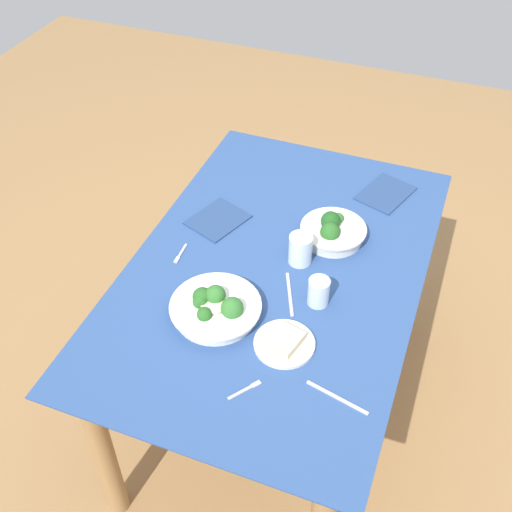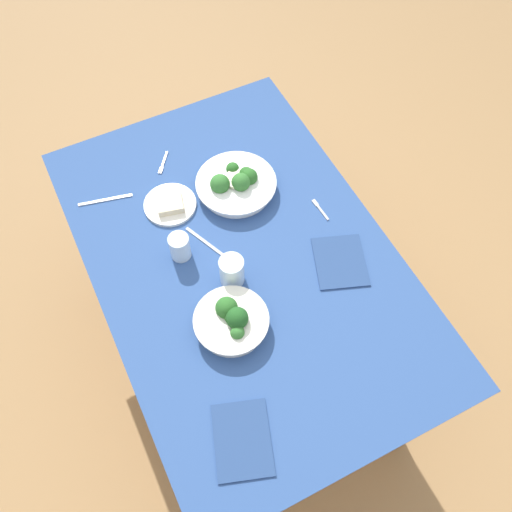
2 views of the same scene
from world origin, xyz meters
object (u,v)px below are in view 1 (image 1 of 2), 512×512
object	(u,v)px
broccoli_bowl_far	(332,231)
napkin_folded_upper	(218,220)
table_knife_left	(337,398)
table_knife_right	(290,294)
water_glass_center	(300,249)
water_glass_side	(319,292)
napkin_folded_lower	(385,193)
fork_by_far_bowl	(180,254)
broccoli_bowl_near	(216,308)
fork_by_near_bowl	(246,389)
bread_side_plate	(284,342)

from	to	relation	value
broccoli_bowl_far	napkin_folded_upper	distance (m)	0.41
table_knife_left	table_knife_right	world-z (taller)	same
water_glass_center	water_glass_side	size ratio (longest dim) A/B	1.13
water_glass_center	napkin_folded_upper	size ratio (longest dim) A/B	0.54
table_knife_right	napkin_folded_lower	xyz separation A→B (m)	(-0.61, 0.17, 0.00)
water_glass_center	table_knife_right	distance (m)	0.16
fork_by_far_bowl	table_knife_left	world-z (taller)	same
broccoli_bowl_near	table_knife_left	size ratio (longest dim) A/B	1.50
table_knife_right	fork_by_near_bowl	bearing A→B (deg)	-22.70
water_glass_side	napkin_folded_lower	xyz separation A→B (m)	(-0.61, 0.08, -0.04)
water_glass_center	fork_by_near_bowl	distance (m)	0.54
fork_by_far_bowl	table_knife_left	distance (m)	0.73
bread_side_plate	fork_by_far_bowl	xyz separation A→B (m)	(-0.24, -0.45, -0.01)
water_glass_center	water_glass_side	world-z (taller)	water_glass_center
broccoli_bowl_near	fork_by_near_bowl	size ratio (longest dim) A/B	3.11
table_knife_left	table_knife_right	size ratio (longest dim) A/B	1.00
table_knife_right	fork_by_far_bowl	bearing A→B (deg)	-119.41
table_knife_right	broccoli_bowl_near	bearing A→B (deg)	-72.13
broccoli_bowl_far	table_knife_right	xyz separation A→B (m)	(0.30, -0.05, -0.03)
broccoli_bowl_near	fork_by_near_bowl	distance (m)	0.29
bread_side_plate	table_knife_left	distance (m)	0.22
table_knife_right	napkin_folded_upper	xyz separation A→B (m)	(-0.25, -0.35, 0.00)
fork_by_far_bowl	table_knife_right	xyz separation A→B (m)	(0.04, 0.40, -0.00)
broccoli_bowl_far	napkin_folded_upper	world-z (taller)	broccoli_bowl_far
water_glass_side	table_knife_left	distance (m)	0.35
water_glass_center	napkin_folded_lower	distance (m)	0.50
fork_by_far_bowl	table_knife_left	size ratio (longest dim) A/B	0.52
table_knife_right	broccoli_bowl_far	bearing A→B (deg)	147.13
fork_by_near_bowl	napkin_folded_upper	distance (m)	0.72
fork_by_near_bowl	table_knife_left	bearing A→B (deg)	-38.78
broccoli_bowl_near	napkin_folded_upper	xyz separation A→B (m)	(-0.41, -0.17, -0.03)
water_glass_side	fork_by_near_bowl	distance (m)	0.39
bread_side_plate	table_knife_left	world-z (taller)	bread_side_plate
table_knife_left	broccoli_bowl_near	bearing A→B (deg)	172.22
broccoli_bowl_far	fork_by_near_bowl	bearing A→B (deg)	-3.99
bread_side_plate	napkin_folded_lower	size ratio (longest dim) A/B	0.86
water_glass_center	napkin_folded_upper	world-z (taller)	water_glass_center
table_knife_right	napkin_folded_lower	world-z (taller)	napkin_folded_lower
water_glass_side	table_knife_right	bearing A→B (deg)	-89.70
fork_by_far_bowl	fork_by_near_bowl	distance (m)	0.58
fork_by_far_bowl	napkin_folded_lower	size ratio (longest dim) A/B	0.46
broccoli_bowl_near	water_glass_center	size ratio (longest dim) A/B	2.65
bread_side_plate	napkin_folded_upper	bearing A→B (deg)	-138.13
broccoli_bowl_far	bread_side_plate	size ratio (longest dim) A/B	1.26
water_glass_center	fork_by_far_bowl	distance (m)	0.40
water_glass_side	table_knife_left	world-z (taller)	water_glass_side
broccoli_bowl_near	table_knife_left	bearing A→B (deg)	69.44
water_glass_side	napkin_folded_upper	world-z (taller)	water_glass_side
broccoli_bowl_far	water_glass_center	distance (m)	0.16
water_glass_center	table_knife_left	distance (m)	0.54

